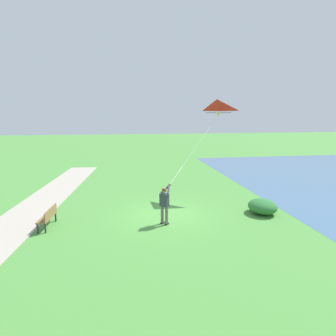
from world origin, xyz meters
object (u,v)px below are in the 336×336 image
park_bench_near_walkway (48,216)px  flying_kite (217,108)px  lakeside_shrub (262,206)px  person_kite_flyer (165,202)px

park_bench_near_walkway → flying_kite: bearing=-158.0°
park_bench_near_walkway → lakeside_shrub: (-10.32, -0.18, -0.15)m
flying_kite → lakeside_shrub: (-1.45, 3.41, -4.96)m
person_kite_flyer → park_bench_near_walkway: size_ratio=1.19×
flying_kite → park_bench_near_walkway: size_ratio=2.97×
park_bench_near_walkway → lakeside_shrub: park_bench_near_walkway is taller
person_kite_flyer → lakeside_shrub: 5.22m
lakeside_shrub → park_bench_near_walkway: bearing=1.0°
person_kite_flyer → flying_kite: (-3.68, -4.06, 4.28)m
person_kite_flyer → flying_kite: 6.95m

